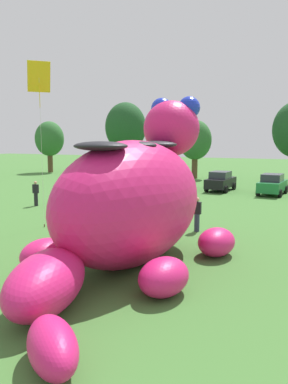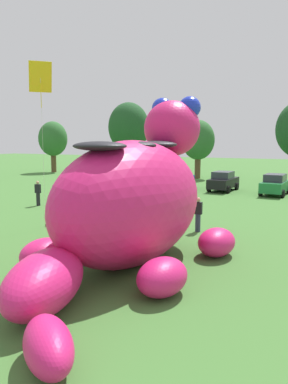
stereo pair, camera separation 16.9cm
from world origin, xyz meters
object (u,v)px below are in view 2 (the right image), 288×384
Objects in this scene: giant_inflatable_creature at (133,200)px; spectator_mid_field at (198,215)px; spectator_near_inflatable at (38,193)px; spectator_by_cars at (114,209)px; car_blue at (178,179)px; car_black at (223,181)px; car_green at (275,185)px; tethered_flying_kite at (40,80)px; car_silver at (144,177)px.

giant_inflatable_creature is 7.32× the size of spectator_mid_field.
spectator_near_inflatable is 12.36m from spectator_mid_field.
spectator_near_inflatable and spectator_by_cars have the same top height.
car_blue is 13.72m from spectator_near_inflatable.
car_black is (-1.59, 20.81, -1.47)m from giant_inflatable_creature.
car_black is 4.45m from car_green.
giant_inflatable_creature reaches higher than spectator_near_inflatable.
car_green is 20.57m from tethered_flying_kite.
car_silver is 19.01m from spectator_mid_field.
car_silver is at bearing 123.02° from spectator_mid_field.
giant_inflatable_creature is 23.58m from car_silver.
spectator_by_cars is at bearing -174.64° from spectator_mid_field.
car_black and car_green have the same top height.
car_silver is at bearing 166.09° from car_blue.
giant_inflatable_creature is at bearing -54.04° from spectator_by_cars.
giant_inflatable_creature reaches higher than car_silver.
car_silver and car_green have the same top height.
car_silver is 2.55× the size of spectator_near_inflatable.
car_silver is 2.55× the size of spectator_mid_field.
tethered_flying_kite reaches higher than spectator_near_inflatable.
giant_inflatable_creature is at bearing -66.03° from car_silver.
car_green is 0.51× the size of tethered_flying_kite.
car_blue and car_black have the same top height.
car_silver is 8.01m from car_black.
tethered_flying_kite is (4.61, -4.85, 6.61)m from spectator_near_inflatable.
car_silver reaches higher than spectator_mid_field.
spectator_mid_field is at bearing 81.89° from giant_inflatable_creature.
spectator_by_cars is at bearing -20.93° from spectator_near_inflatable.
car_silver is at bearing 173.95° from car_green.
tethered_flying_kite reaches higher than car_green.
giant_inflatable_creature reaches higher than car_blue.
car_green is at bearing -7.97° from car_black.
car_blue is 8.49m from car_green.
spectator_by_cars is at bearing -70.39° from car_silver.
car_black is 0.51× the size of tethered_flying_kite.
car_silver is 13.58m from spectator_near_inflatable.
car_black is 2.46× the size of spectator_mid_field.
tethered_flying_kite is at bearing -162.47° from spectator_mid_field.
spectator_near_inflatable is at bearing -97.42° from car_silver.
car_blue is at bearing 86.56° from tethered_flying_kite.
giant_inflatable_creature is 9.03m from tethered_flying_kite.
car_blue is 15.52m from spectator_by_cars.
car_black is at bearing 52.69° from spectator_near_inflatable.
car_green is (4.41, -0.62, 0.00)m from car_black.
car_blue reaches higher than spectator_mid_field.
car_black is 15.43m from spectator_mid_field.
spectator_mid_field is 4.55m from spectator_by_cars.
car_silver is 2.55× the size of spectator_by_cars.
giant_inflatable_creature is at bearing -74.58° from car_blue.
spectator_near_inflatable is (-11.32, 8.05, -1.48)m from giant_inflatable_creature.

